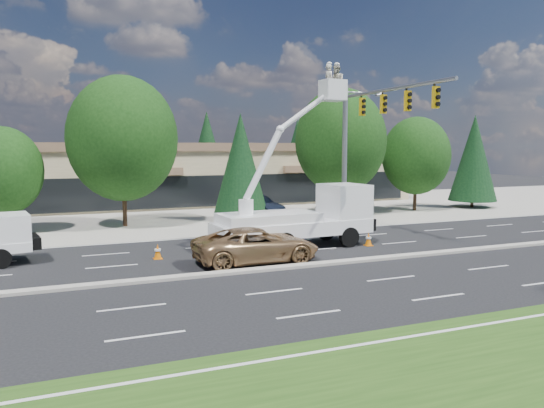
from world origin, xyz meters
name	(u,v)px	position (x,y,z in m)	size (l,w,h in m)	color
ground	(245,272)	(0.00, 0.00, 0.00)	(140.00, 140.00, 0.00)	black
concrete_apron	(158,215)	(0.00, 20.00, 0.01)	(140.00, 22.00, 0.01)	#9A968C
road_median	(245,271)	(0.00, 0.00, 0.06)	(120.00, 0.55, 0.12)	#9A968C
strip_mall	(137,172)	(0.00, 29.97, 2.83)	(50.40, 15.40, 5.50)	tan
tree_front_c	(3,171)	(-10.00, 15.00, 3.75)	(4.62, 4.62, 6.40)	#332114
tree_front_d	(123,139)	(-3.00, 15.00, 5.70)	(7.01, 7.01, 9.73)	#332114
tree_front_e	(241,163)	(5.00, 15.00, 4.04)	(3.82, 3.82, 7.52)	#332114
tree_front_f	(341,141)	(13.00, 15.00, 5.62)	(6.92, 6.92, 9.60)	#332114
tree_front_g	(416,156)	(20.00, 15.00, 4.44)	(5.47, 5.47, 7.59)	#332114
tree_front_h	(474,158)	(26.00, 15.00, 4.22)	(4.00, 4.00, 7.88)	#332114
tree_back_b	(84,140)	(-4.00, 42.00, 5.87)	(5.55, 5.55, 10.93)	#332114
tree_back_c	(207,148)	(10.00, 42.00, 5.04)	(4.76, 4.76, 9.39)	#332114
tree_back_d	(297,151)	(22.00, 42.00, 4.63)	(4.38, 4.38, 8.64)	#332114
signal_mast	(364,132)	(10.03, 7.04, 6.06)	(2.76, 10.16, 9.00)	gray
bucket_truck	(306,208)	(4.87, 4.25, 2.01)	(8.49, 3.14, 9.54)	white
traffic_cone_b	(158,252)	(-2.86, 4.05, 0.34)	(0.40, 0.40, 0.70)	orange
traffic_cone_c	(234,245)	(0.96, 4.28, 0.34)	(0.40, 0.40, 0.70)	orange
traffic_cone_d	(368,239)	(8.00, 3.13, 0.34)	(0.40, 0.40, 0.70)	orange
minivan	(256,245)	(1.12, 1.61, 0.79)	(2.63, 5.70, 1.58)	#A0794D
parked_car_east	(256,206)	(6.53, 16.00, 0.80)	(1.70, 4.87, 1.61)	black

